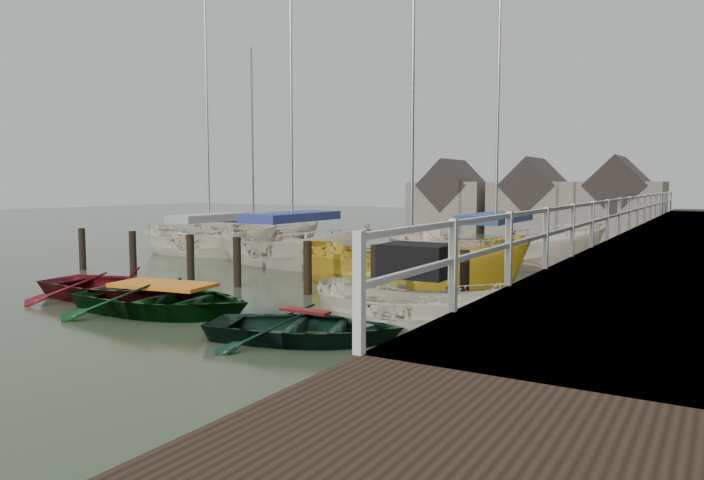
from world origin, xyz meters
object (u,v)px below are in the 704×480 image
Objects in this scene: rowboat_red at (122,300)px; rowboat_green at (164,314)px; sailboat_c at (411,283)px; rowboat_dkgreen at (305,340)px; motorboat at (412,327)px; sailboat_b at (293,263)px; sailboat_d at (495,265)px; sailboat_a at (210,253)px; sailboat_e at (254,247)px.

rowboat_red is 1.04× the size of rowboat_green.
rowboat_green is (2.14, -0.60, 0.00)m from rowboat_red.
rowboat_red is 0.42× the size of sailboat_c.
sailboat_c is at bearing -10.74° from rowboat_dkgreen.
sailboat_b reaches higher than motorboat.
motorboat is at bearing -91.59° from rowboat_red.
rowboat_dkgreen is at bearing -105.14° from rowboat_red.
motorboat is (5.50, 1.24, 0.10)m from rowboat_green.
sailboat_d is at bearing -18.97° from rowboat_dkgreen.
motorboat reaches higher than rowboat_green.
rowboat_red reaches higher than rowboat_green.
sailboat_a is 4.88m from sailboat_b.
sailboat_b is at bearing -144.65° from sailboat_e.
sailboat_a is 11.41m from sailboat_d.
motorboat is 10.78m from sailboat_b.
sailboat_e reaches higher than motorboat.
sailboat_b is 1.12× the size of sailboat_e.
motorboat reaches higher than rowboat_dkgreen.
rowboat_red is 7.90m from sailboat_c.
sailboat_d is at bearing -34.48° from rowboat_red.
rowboat_dkgreen is 0.85× the size of motorboat.
rowboat_red is at bearing -152.47° from sailboat_a.
rowboat_red is at bearing -162.50° from sailboat_b.
rowboat_dkgreen is (6.22, -0.96, 0.00)m from rowboat_red.
rowboat_green is 8.75m from sailboat_b.
sailboat_e is (-11.17, 0.38, 0.00)m from sailboat_d.
sailboat_a reaches higher than motorboat.
rowboat_green is at bearing -145.13° from sailboat_a.
sailboat_b is 1.04× the size of sailboat_c.
sailboat_e is (-11.51, 12.37, 0.06)m from rowboat_dkgreen.
rowboat_dkgreen is at bearing 156.85° from sailboat_d.
sailboat_d is (11.16, 2.42, -0.00)m from sailboat_a.
sailboat_b is at bearing 46.71° from motorboat.
sailboat_c is 1.07× the size of sailboat_e.
sailboat_d is at bearing -26.69° from rowboat_green.
sailboat_e is at bearing 66.92° from sailboat_b.
sailboat_a is (-11.49, 9.57, 0.06)m from rowboat_dkgreen.
sailboat_c is (2.86, 6.72, 0.01)m from rowboat_green.
sailboat_b is at bearing -2.96° from rowboat_red.
sailboat_d reaches higher than sailboat_c.
motorboat is at bearing -171.30° from sailboat_c.
rowboat_dkgreen is 11.99m from sailboat_d.
motorboat is 0.40× the size of sailboat_c.
rowboat_red is 1.05× the size of motorboat.
rowboat_green is 0.38× the size of sailboat_a.
sailboat_b is (-0.46, 7.75, 0.06)m from rowboat_red.
sailboat_b is at bearing 8.47° from rowboat_green.
sailboat_c is (-1.23, 7.08, 0.01)m from rowboat_dkgreen.
sailboat_b is (-6.69, 8.71, 0.06)m from rowboat_dkgreen.
sailboat_c is (10.26, -2.49, -0.05)m from sailboat_a.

